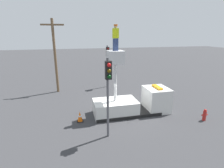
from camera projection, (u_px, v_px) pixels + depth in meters
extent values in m
plane|color=#38383A|center=(126.00, 113.00, 13.78)|extent=(120.00, 120.00, 0.00)
cube|color=black|center=(126.00, 112.00, 13.75)|extent=(5.06, 2.06, 0.24)
cube|color=silver|center=(115.00, 108.00, 13.42)|extent=(3.29, 2.00, 1.15)
cube|color=silver|center=(156.00, 99.00, 14.08)|extent=(1.78, 2.00, 1.91)
cube|color=black|center=(167.00, 94.00, 14.17)|extent=(0.03, 1.70, 0.77)
cube|color=orange|center=(157.00, 87.00, 13.79)|extent=(0.36, 1.20, 0.14)
cylinder|color=silver|center=(115.00, 82.00, 12.84)|extent=(0.22, 0.22, 2.95)
cube|color=silver|center=(115.00, 57.00, 12.32)|extent=(1.10, 1.10, 0.90)
cube|color=navy|center=(116.00, 45.00, 12.07)|extent=(0.34, 0.26, 0.84)
cube|color=#D1E519|center=(116.00, 33.00, 11.86)|extent=(0.40, 0.26, 0.66)
sphere|color=tan|center=(116.00, 26.00, 11.74)|extent=(0.23, 0.23, 0.23)
cylinder|color=orange|center=(116.00, 25.00, 11.71)|extent=(0.26, 0.26, 0.09)
cylinder|color=#515156|center=(108.00, 99.00, 10.07)|extent=(0.14, 0.14, 4.83)
cube|color=black|center=(108.00, 70.00, 9.38)|extent=(0.34, 0.28, 1.00)
sphere|color=red|center=(109.00, 65.00, 9.12)|extent=(0.22, 0.22, 0.22)
sphere|color=#503C07|center=(109.00, 71.00, 9.20)|extent=(0.22, 0.22, 0.22)
sphere|color=#083710|center=(109.00, 77.00, 9.29)|extent=(0.22, 0.22, 0.22)
cylinder|color=#515156|center=(107.00, 67.00, 19.95)|extent=(0.14, 0.14, 4.77)
cube|color=black|center=(108.00, 52.00, 19.27)|extent=(0.34, 0.28, 1.00)
sphere|color=#490707|center=(108.00, 49.00, 19.01)|extent=(0.22, 0.22, 0.22)
sphere|color=gold|center=(108.00, 52.00, 19.10)|extent=(0.22, 0.22, 0.22)
sphere|color=#083710|center=(108.00, 55.00, 19.18)|extent=(0.22, 0.22, 0.22)
cylinder|color=#B2231E|center=(204.00, 116.00, 12.59)|extent=(0.24, 0.24, 0.72)
sphere|color=#B2231E|center=(205.00, 110.00, 12.47)|extent=(0.20, 0.20, 0.20)
cylinder|color=#B2231E|center=(202.00, 115.00, 12.53)|extent=(0.12, 0.10, 0.10)
cylinder|color=#B2231E|center=(207.00, 115.00, 12.61)|extent=(0.12, 0.10, 0.10)
cube|color=black|center=(80.00, 121.00, 12.55)|extent=(0.46, 0.46, 0.03)
cone|color=orange|center=(80.00, 116.00, 12.45)|extent=(0.38, 0.38, 0.75)
cylinder|color=white|center=(80.00, 116.00, 12.44)|extent=(0.20, 0.20, 0.10)
cylinder|color=brown|center=(55.00, 57.00, 17.83)|extent=(0.26, 0.26, 7.47)
cube|color=brown|center=(52.00, 25.00, 16.95)|extent=(2.20, 0.16, 0.16)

